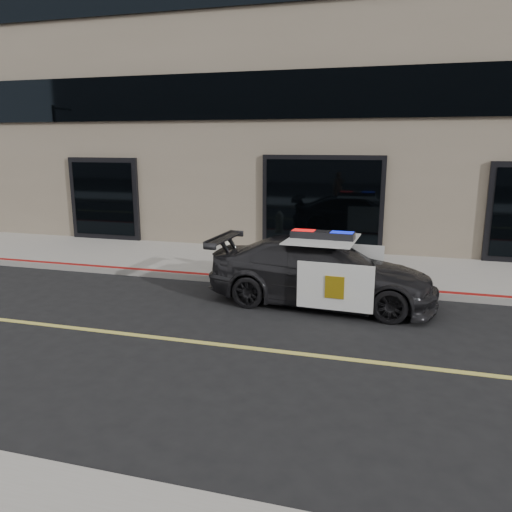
# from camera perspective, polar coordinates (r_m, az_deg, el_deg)

# --- Properties ---
(ground) EXTENTS (120.00, 120.00, 0.00)m
(ground) POSITION_cam_1_polar(r_m,az_deg,el_deg) (7.89, 6.97, -11.27)
(ground) COLOR black
(ground) RESTS_ON ground
(sidewalk_n) EXTENTS (60.00, 3.50, 0.15)m
(sidewalk_n) POSITION_cam_1_polar(r_m,az_deg,el_deg) (12.81, 10.66, -1.55)
(sidewalk_n) COLOR gray
(sidewalk_n) RESTS_ON ground
(building_n) EXTENTS (60.00, 7.00, 12.00)m
(building_n) POSITION_cam_1_polar(r_m,az_deg,el_deg) (17.88, 13.20, 21.50)
(building_n) COLOR #756856
(building_n) RESTS_ON ground
(police_car) EXTENTS (2.37, 4.75, 1.49)m
(police_car) POSITION_cam_1_polar(r_m,az_deg,el_deg) (10.18, 7.51, -1.72)
(police_car) COLOR black
(police_car) RESTS_ON ground
(fire_hydrant) EXTENTS (0.34, 0.47, 0.75)m
(fire_hydrant) POSITION_cam_1_polar(r_m,az_deg,el_deg) (12.16, -3.30, -0.05)
(fire_hydrant) COLOR beige
(fire_hydrant) RESTS_ON sidewalk_n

